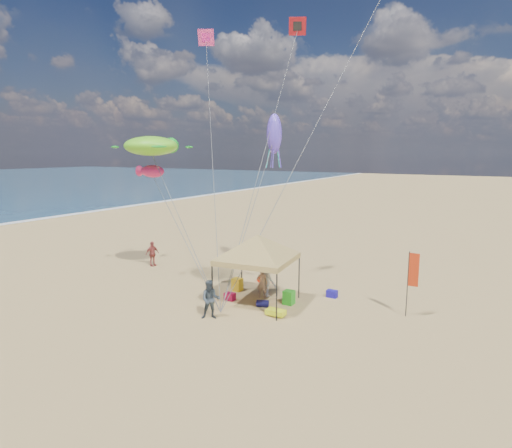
# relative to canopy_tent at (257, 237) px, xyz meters

# --- Properties ---
(ground) EXTENTS (280.00, 280.00, 0.00)m
(ground) POSITION_rel_canopy_tent_xyz_m (-0.37, -2.50, -3.44)
(ground) COLOR tan
(ground) RESTS_ON ground
(canopy_tent) EXTENTS (6.66, 6.66, 4.13)m
(canopy_tent) POSITION_rel_canopy_tent_xyz_m (0.00, 0.00, 0.00)
(canopy_tent) COLOR black
(canopy_tent) RESTS_ON ground
(feather_flag) EXTENTS (0.48, 0.04, 3.11)m
(feather_flag) POSITION_rel_canopy_tent_xyz_m (6.99, 2.08, -1.36)
(feather_flag) COLOR black
(feather_flag) RESTS_ON ground
(cooler_red) EXTENTS (0.54, 0.38, 0.38)m
(cooler_red) POSITION_rel_canopy_tent_xyz_m (-1.52, -0.24, -3.25)
(cooler_red) COLOR #A80D37
(cooler_red) RESTS_ON ground
(cooler_blue) EXTENTS (0.54, 0.38, 0.38)m
(cooler_blue) POSITION_rel_canopy_tent_xyz_m (2.92, 2.84, -3.25)
(cooler_blue) COLOR #191292
(cooler_blue) RESTS_ON ground
(bag_navy) EXTENTS (0.69, 0.54, 0.36)m
(bag_navy) POSITION_rel_canopy_tent_xyz_m (0.46, -0.28, -3.26)
(bag_navy) COLOR #0D0B33
(bag_navy) RESTS_ON ground
(bag_orange) EXTENTS (0.54, 0.69, 0.36)m
(bag_orange) POSITION_rel_canopy_tent_xyz_m (-1.61, 3.41, -3.26)
(bag_orange) COLOR #FD2B0E
(bag_orange) RESTS_ON ground
(chair_green) EXTENTS (0.50, 0.50, 0.70)m
(chair_green) POSITION_rel_canopy_tent_xyz_m (1.39, 0.77, -3.09)
(chair_green) COLOR #25951B
(chair_green) RESTS_ON ground
(chair_yellow) EXTENTS (0.50, 0.50, 0.70)m
(chair_yellow) POSITION_rel_canopy_tent_xyz_m (-2.01, 1.25, -3.09)
(chair_yellow) COLOR yellow
(chair_yellow) RESTS_ON ground
(crate_grey) EXTENTS (0.34, 0.30, 0.28)m
(crate_grey) POSITION_rel_canopy_tent_xyz_m (1.37, -0.96, -3.30)
(crate_grey) COLOR slate
(crate_grey) RESTS_ON ground
(beach_cart) EXTENTS (0.90, 0.50, 0.24)m
(beach_cart) POSITION_rel_canopy_tent_xyz_m (1.57, -1.00, -3.24)
(beach_cart) COLOR #D2E519
(beach_cart) RESTS_ON ground
(person_near_a) EXTENTS (0.66, 0.53, 1.60)m
(person_near_a) POSITION_rel_canopy_tent_xyz_m (-0.24, 0.92, -2.64)
(person_near_a) COLOR #A27B5C
(person_near_a) RESTS_ON ground
(person_near_b) EXTENTS (1.12, 1.06, 1.83)m
(person_near_b) POSITION_rel_canopy_tent_xyz_m (-0.89, -2.75, -2.53)
(person_near_b) COLOR #313B44
(person_near_b) RESTS_ON ground
(person_near_c) EXTENTS (1.41, 1.13, 1.91)m
(person_near_c) POSITION_rel_canopy_tent_xyz_m (-0.12, 1.28, -2.49)
(person_near_c) COLOR silver
(person_near_c) RESTS_ON ground
(person_far_a) EXTENTS (0.63, 1.06, 1.69)m
(person_far_a) POSITION_rel_canopy_tent_xyz_m (-9.76, 2.73, -2.59)
(person_far_a) COLOR #AA4741
(person_far_a) RESTS_ON ground
(turtle_kite) EXTENTS (3.63, 3.07, 1.10)m
(turtle_kite) POSITION_rel_canopy_tent_xyz_m (-7.15, 0.29, 4.49)
(turtle_kite) COLOR #66D321
(turtle_kite) RESTS_ON ground
(fish_kite) EXTENTS (1.84, 1.30, 0.74)m
(fish_kite) POSITION_rel_canopy_tent_xyz_m (-7.65, 0.87, 3.04)
(fish_kite) COLOR #E2216B
(fish_kite) RESTS_ON ground
(squid_kite) EXTENTS (0.97, 0.97, 2.34)m
(squid_kite) POSITION_rel_canopy_tent_xyz_m (-1.64, 4.82, 5.21)
(squid_kite) COLOR #5A40D6
(squid_kite) RESTS_ON ground
(stunt_kite_pink) EXTENTS (1.39, 1.11, 1.17)m
(stunt_kite_pink) POSITION_rel_canopy_tent_xyz_m (-11.14, 11.09, 13.16)
(stunt_kite_pink) COLOR #FF3B97
(stunt_kite_pink) RESTS_ON ground
(stunt_kite_red) EXTENTS (1.25, 0.96, 1.05)m
(stunt_kite_red) POSITION_rel_canopy_tent_xyz_m (-2.37, 9.41, 12.38)
(stunt_kite_red) COLOR #AE121D
(stunt_kite_red) RESTS_ON ground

